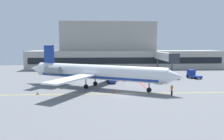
{
  "coord_description": "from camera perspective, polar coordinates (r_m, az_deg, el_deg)",
  "views": [
    {
      "loc": [
        -4.61,
        -39.78,
        8.97
      ],
      "look_at": [
        -1.51,
        12.91,
        3.0
      ],
      "focal_mm": 36.39,
      "sensor_mm": 36.0,
      "label": 1
    }
  ],
  "objects": [
    {
      "name": "fuel_tank",
      "position": [
        68.01,
        8.79,
        -0.14
      ],
      "size": [
        7.46,
        2.01,
        2.21
      ],
      "color": "white",
      "rests_on": "ground"
    },
    {
      "name": "terminal_building",
      "position": [
        87.4,
        1.71,
        4.85
      ],
      "size": [
        72.1,
        13.58,
        17.54
      ],
      "color": "#ADA89E",
      "rests_on": "ground"
    },
    {
      "name": "marshaller",
      "position": [
        41.31,
        14.79,
        -4.93
      ],
      "size": [
        0.78,
        0.45,
        1.92
      ],
      "color": "#191E33",
      "rests_on": "ground"
    },
    {
      "name": "ground",
      "position": [
        41.05,
        3.18,
        -6.25
      ],
      "size": [
        120.0,
        120.0,
        0.11
      ],
      "color": "slate"
    },
    {
      "name": "jet_bridge_west",
      "position": [
        72.14,
        13.25,
        3.25
      ],
      "size": [
        2.4,
        20.02,
        6.54
      ],
      "color": "silver",
      "rests_on": "ground"
    },
    {
      "name": "regional_jet",
      "position": [
        47.3,
        -4.43,
        -0.53
      ],
      "size": [
        32.51,
        25.77,
        8.96
      ],
      "color": "white",
      "rests_on": "ground"
    },
    {
      "name": "safety_cone_bravo",
      "position": [
        43.27,
        0.72,
        -5.18
      ],
      "size": [
        0.47,
        0.47,
        0.55
      ],
      "color": "orange",
      "rests_on": "ground"
    },
    {
      "name": "safety_cone_alpha",
      "position": [
        43.21,
        -18.21,
        -5.52
      ],
      "size": [
        0.47,
        0.47,
        0.55
      ],
      "color": "orange",
      "rests_on": "ground"
    },
    {
      "name": "pushback_tractor",
      "position": [
        64.37,
        19.62,
        -1.02
      ],
      "size": [
        3.25,
        4.4,
        2.21
      ],
      "color": "#19389E",
      "rests_on": "ground"
    },
    {
      "name": "safety_cone_delta",
      "position": [
        47.1,
        -12.55,
        -4.37
      ],
      "size": [
        0.47,
        0.47,
        0.55
      ],
      "color": "orange",
      "rests_on": "ground"
    },
    {
      "name": "belt_loader",
      "position": [
        54.45,
        11.98,
        -2.25
      ],
      "size": [
        3.52,
        3.84,
        1.86
      ],
      "color": "#19389E",
      "rests_on": "ground"
    },
    {
      "name": "safety_cone_charlie",
      "position": [
        55.11,
        3.1,
        -2.66
      ],
      "size": [
        0.47,
        0.47,
        0.55
      ],
      "color": "orange",
      "rests_on": "ground"
    },
    {
      "name": "baggage_tug",
      "position": [
        53.47,
        -0.34,
        -2.26
      ],
      "size": [
        2.05,
        4.22,
        1.87
      ],
      "color": "#19389E",
      "rests_on": "ground"
    }
  ]
}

